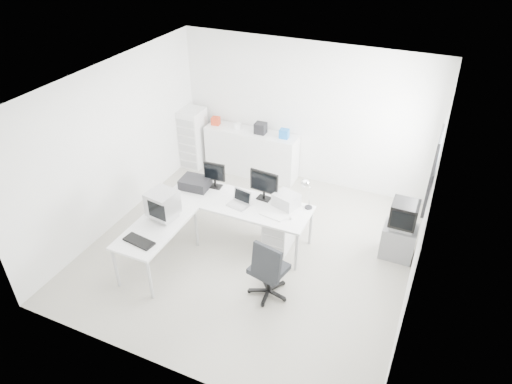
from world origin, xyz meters
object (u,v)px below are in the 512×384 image
at_px(inkjet_printer, 195,183).
at_px(laptop, 238,200).
at_px(filing_cabinet, 193,138).
at_px(main_desk, 238,220).
at_px(crt_monitor, 163,206).
at_px(drawer_pedestal, 278,233).
at_px(lcd_monitor_small, 215,175).
at_px(laser_printer, 286,200).
at_px(sideboard, 251,153).
at_px(office_chair, 269,266).
at_px(tv_cabinet, 398,241).
at_px(side_desk, 158,246).
at_px(crt_tv, 404,216).
at_px(lcd_monitor_large, 264,186).

height_order(inkjet_printer, laptop, laptop).
relative_size(laptop, filing_cabinet, 0.25).
height_order(main_desk, crt_monitor, crt_monitor).
bearing_deg(inkjet_printer, crt_monitor, -94.04).
relative_size(drawer_pedestal, inkjet_printer, 1.25).
height_order(lcd_monitor_small, laser_printer, lcd_monitor_small).
distance_m(main_desk, sideboard, 2.19).
bearing_deg(laser_printer, laptop, -137.74).
relative_size(inkjet_printer, lcd_monitor_small, 1.03).
distance_m(office_chair, filing_cabinet, 4.13).
distance_m(inkjet_printer, sideboard, 2.01).
xyz_separation_m(lcd_monitor_small, tv_cabinet, (3.08, 0.39, -0.70)).
bearing_deg(tv_cabinet, side_desk, -152.71).
xyz_separation_m(inkjet_printer, crt_monitor, (0.00, -0.95, 0.14)).
height_order(side_desk, crt_monitor, crt_monitor).
bearing_deg(side_desk, tv_cabinet, 27.29).
bearing_deg(filing_cabinet, laser_printer, -31.96).
height_order(crt_tv, sideboard, crt_tv).
relative_size(main_desk, crt_tv, 4.80).
height_order(lcd_monitor_large, laser_printer, lcd_monitor_large).
height_order(crt_monitor, crt_tv, crt_monitor).
xyz_separation_m(side_desk, tv_cabinet, (3.38, 1.74, -0.09)).
relative_size(main_desk, office_chair, 2.29).
bearing_deg(drawer_pedestal, inkjet_printer, 178.15).
relative_size(laptop, sideboard, 0.16).
xyz_separation_m(lcd_monitor_large, tv_cabinet, (2.18, 0.39, -0.72)).
xyz_separation_m(inkjet_printer, tv_cabinet, (3.38, 0.54, -0.55)).
bearing_deg(sideboard, side_desk, -92.67).
relative_size(inkjet_printer, office_chair, 0.46).
distance_m(lcd_monitor_small, tv_cabinet, 3.18).
xyz_separation_m(laser_printer, crt_monitor, (-1.60, -1.07, 0.12)).
relative_size(inkjet_printer, filing_cabinet, 0.38).
bearing_deg(office_chair, laptop, 148.31).
bearing_deg(tv_cabinet, crt_tv, 0.00).
distance_m(inkjet_printer, laser_printer, 1.60).
bearing_deg(laser_printer, office_chair, -62.60).
bearing_deg(main_desk, drawer_pedestal, 4.09).
xyz_separation_m(drawer_pedestal, filing_cabinet, (-2.67, 1.87, 0.33)).
relative_size(laser_printer, crt_monitor, 0.82).
xyz_separation_m(tv_cabinet, filing_cabinet, (-4.50, 1.28, 0.35)).
height_order(laptop, office_chair, office_chair).
xyz_separation_m(drawer_pedestal, laptop, (-0.65, -0.15, 0.55)).
bearing_deg(lcd_monitor_small, lcd_monitor_large, -4.78).
xyz_separation_m(laptop, crt_monitor, (-0.90, -0.75, 0.12)).
distance_m(inkjet_printer, lcd_monitor_small, 0.37).
bearing_deg(tv_cabinet, crt_monitor, -156.16).
bearing_deg(tv_cabinet, main_desk, -165.75).
bearing_deg(tv_cabinet, drawer_pedestal, -162.05).
distance_m(drawer_pedestal, filing_cabinet, 3.28).
relative_size(main_desk, drawer_pedestal, 4.00).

